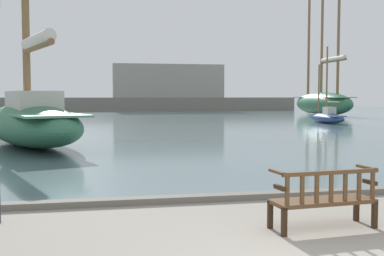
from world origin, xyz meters
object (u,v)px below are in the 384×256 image
Objects in this scene: park_bench at (324,198)px; sailboat_outer_starboard at (30,119)px; sailboat_nearest_starboard at (327,117)px; sailboat_far_starboard at (322,101)px.

sailboat_outer_starboard reaches higher than park_bench.
sailboat_nearest_starboard is 22.77m from sailboat_outer_starboard.
sailboat_outer_starboard is at bearing -146.71° from sailboat_nearest_starboard.
sailboat_nearest_starboard is at bearing -115.23° from sailboat_far_starboard.
sailboat_far_starboard reaches higher than sailboat_outer_starboard.
sailboat_nearest_starboard is 0.56× the size of sailboat_outer_starboard.
park_bench is at bearing -65.72° from sailboat_outer_starboard.
park_bench is at bearing -116.54° from sailboat_far_starboard.
sailboat_far_starboard is 35.97m from sailboat_outer_starboard.
sailboat_nearest_starboard is 14.57m from sailboat_far_starboard.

